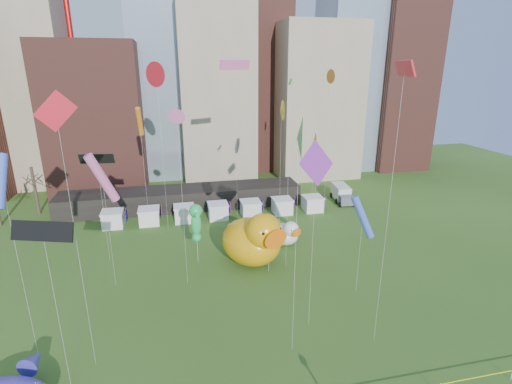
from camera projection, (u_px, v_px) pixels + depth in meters
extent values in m
cube|color=gray|center=(26.00, 71.00, 69.35)|extent=(14.00, 12.00, 42.00)
cube|color=brown|center=(96.00, 118.00, 68.72)|extent=(16.00, 14.00, 26.00)
cube|color=#8C9EB2|center=(160.00, 36.00, 74.12)|extent=(12.00, 12.00, 55.00)
cube|color=gray|center=(216.00, 92.00, 75.71)|extent=(14.00, 14.00, 34.00)
cube|color=brown|center=(259.00, 4.00, 78.07)|extent=(12.00, 12.00, 68.00)
cube|color=gray|center=(315.00, 102.00, 78.57)|extent=(16.00, 14.00, 30.00)
cube|color=#8C9EB2|center=(354.00, 56.00, 81.55)|extent=(14.00, 12.00, 48.00)
cube|color=brown|center=(399.00, 85.00, 83.60)|extent=(12.00, 12.00, 36.00)
cube|color=black|center=(183.00, 198.00, 62.12)|extent=(38.00, 6.00, 3.20)
cube|color=white|center=(113.00, 220.00, 54.66)|extent=(2.80, 2.80, 2.20)
cube|color=red|center=(126.00, 215.00, 54.87)|extent=(0.08, 1.40, 1.60)
cube|color=white|center=(149.00, 217.00, 55.68)|extent=(2.80, 2.80, 2.20)
cube|color=red|center=(162.00, 213.00, 55.90)|extent=(0.08, 1.40, 1.60)
cube|color=white|center=(184.00, 214.00, 56.71)|extent=(2.80, 2.80, 2.20)
cube|color=red|center=(196.00, 210.00, 56.92)|extent=(0.08, 1.40, 1.60)
cube|color=white|center=(218.00, 211.00, 57.73)|extent=(2.80, 2.80, 2.20)
cube|color=red|center=(230.00, 207.00, 57.95)|extent=(0.08, 1.40, 1.60)
cube|color=white|center=(251.00, 209.00, 58.76)|extent=(2.80, 2.80, 2.20)
cube|color=red|center=(262.00, 205.00, 58.97)|extent=(0.08, 1.40, 1.60)
cube|color=white|center=(282.00, 206.00, 59.79)|extent=(2.80, 2.80, 2.20)
cube|color=red|center=(293.00, 203.00, 60.00)|extent=(0.08, 1.40, 1.60)
cube|color=white|center=(312.00, 204.00, 60.81)|extent=(2.80, 2.80, 2.20)
cube|color=red|center=(323.00, 200.00, 61.03)|extent=(0.08, 1.40, 1.60)
cylinder|color=#382B21|center=(35.00, 191.00, 58.80)|extent=(0.44, 0.44, 7.50)
cylinder|color=white|center=(512.00, 374.00, 28.00)|extent=(0.06, 0.06, 0.90)
ellipsoid|color=orange|center=(251.00, 241.00, 44.22)|extent=(8.83, 9.43, 5.31)
ellipsoid|color=orange|center=(238.00, 234.00, 46.55)|extent=(2.15, 1.94, 2.15)
sphere|color=orange|center=(264.00, 231.00, 41.71)|extent=(5.22, 5.22, 3.99)
cone|color=orange|center=(273.00, 238.00, 40.44)|extent=(2.72, 2.50, 2.19)
sphere|color=white|center=(261.00, 233.00, 40.10)|extent=(0.72, 0.72, 0.72)
sphere|color=white|center=(278.00, 228.00, 41.30)|extent=(0.72, 0.72, 0.72)
sphere|color=black|center=(263.00, 234.00, 39.83)|extent=(0.36, 0.36, 0.36)
sphere|color=black|center=(280.00, 229.00, 41.03)|extent=(0.36, 0.36, 0.36)
ellipsoid|color=white|center=(285.00, 234.00, 49.32)|extent=(4.49, 4.79, 2.69)
ellipsoid|color=white|center=(277.00, 231.00, 50.49)|extent=(1.09, 0.99, 1.09)
sphere|color=white|center=(291.00, 229.00, 48.05)|extent=(2.65, 2.65, 2.02)
cone|color=orange|center=(295.00, 232.00, 47.41)|extent=(1.38, 1.27, 1.11)
sphere|color=white|center=(290.00, 230.00, 47.23)|extent=(0.36, 0.36, 0.36)
sphere|color=white|center=(297.00, 228.00, 47.84)|extent=(0.36, 0.36, 0.36)
sphere|color=black|center=(291.00, 230.00, 47.10)|extent=(0.18, 0.18, 0.18)
sphere|color=black|center=(298.00, 228.00, 47.71)|extent=(0.18, 0.18, 0.18)
cylinder|color=silver|center=(197.00, 243.00, 44.39)|extent=(0.03, 0.03, 4.82)
ellipsoid|color=green|center=(196.00, 224.00, 43.65)|extent=(1.26, 1.06, 3.00)
sphere|color=green|center=(196.00, 211.00, 43.01)|extent=(1.65, 1.65, 1.53)
cone|color=green|center=(196.00, 214.00, 42.40)|extent=(0.61, 1.00, 0.54)
sphere|color=green|center=(197.00, 237.00, 44.23)|extent=(1.07, 1.07, 1.07)
cylinder|color=silver|center=(269.00, 256.00, 42.56)|extent=(0.03, 0.03, 3.62)
ellipsoid|color=#5B43CB|center=(269.00, 241.00, 42.00)|extent=(1.07, 0.94, 2.37)
sphere|color=#5B43CB|center=(269.00, 231.00, 41.47)|extent=(1.44, 1.44, 1.21)
cone|color=#5B43CB|center=(271.00, 234.00, 40.98)|extent=(0.57, 0.83, 0.42)
sphere|color=#5B43CB|center=(269.00, 252.00, 42.47)|extent=(0.85, 0.85, 0.85)
cone|color=#543BA2|center=(34.00, 360.00, 28.05)|extent=(1.91, 2.07, 1.52)
cube|color=silver|center=(341.00, 192.00, 65.69)|extent=(2.81, 4.93, 2.34)
cube|color=#595960|center=(346.00, 200.00, 62.99)|extent=(2.35, 1.94, 1.50)
cylinder|color=black|center=(336.00, 201.00, 64.31)|extent=(0.34, 0.87, 0.84)
cylinder|color=black|center=(350.00, 200.00, 64.52)|extent=(0.34, 0.87, 0.84)
cylinder|color=black|center=(331.00, 195.00, 67.32)|extent=(0.34, 0.87, 0.84)
cylinder|color=black|center=(344.00, 195.00, 67.53)|extent=(0.34, 0.87, 0.84)
cylinder|color=silver|center=(388.00, 220.00, 28.89)|extent=(0.02, 0.02, 21.67)
cube|color=red|center=(405.00, 68.00, 25.54)|extent=(1.37, 3.44, 1.05)
cylinder|color=silver|center=(109.00, 234.00, 38.57)|extent=(0.02, 0.02, 11.62)
cylinder|color=pink|center=(102.00, 178.00, 36.77)|extent=(2.96, 2.60, 5.22)
cylinder|color=silver|center=(104.00, 212.00, 43.55)|extent=(0.02, 0.02, 12.29)
cube|color=black|center=(97.00, 159.00, 41.65)|extent=(3.71, 0.97, 1.12)
cylinder|color=silver|center=(288.00, 181.00, 41.14)|extent=(0.02, 0.02, 20.37)
cube|color=green|center=(291.00, 82.00, 37.99)|extent=(0.78, 2.02, 0.63)
cylinder|color=silver|center=(313.00, 183.00, 55.42)|extent=(0.02, 0.02, 11.75)
cone|color=yellow|center=(314.00, 142.00, 53.60)|extent=(1.06, 2.54, 2.56)
cylinder|color=silver|center=(21.00, 274.00, 28.39)|extent=(0.02, 0.02, 14.36)
cylinder|color=blue|center=(1.00, 181.00, 26.16)|extent=(0.98, 2.26, 3.72)
cylinder|color=silver|center=(327.00, 150.00, 55.72)|extent=(0.02, 0.02, 20.52)
cone|color=orange|center=(332.00, 76.00, 52.54)|extent=(0.25, 1.91, 1.91)
cylinder|color=silver|center=(312.00, 250.00, 31.87)|extent=(0.02, 0.02, 14.67)
cube|color=purple|center=(317.00, 164.00, 29.60)|extent=(3.43, 1.66, 3.79)
cylinder|color=silver|center=(163.00, 157.00, 50.47)|extent=(0.02, 0.02, 20.88)
cone|color=red|center=(156.00, 74.00, 47.23)|extent=(1.91, 2.82, 3.06)
cylinder|color=silver|center=(183.00, 206.00, 37.95)|extent=(0.02, 0.02, 17.45)
cone|color=pink|center=(177.00, 116.00, 35.25)|extent=(1.15, 0.99, 1.35)
cylinder|color=silver|center=(58.00, 314.00, 25.65)|extent=(0.02, 0.02, 12.09)
cube|color=black|center=(42.00, 231.00, 23.78)|extent=(4.01, 1.77, 1.23)
cylinder|color=silver|center=(295.00, 254.00, 28.46)|extent=(0.02, 0.02, 17.21)
cone|color=green|center=(299.00, 138.00, 25.79)|extent=(1.30, 2.83, 2.88)
cylinder|color=silver|center=(280.00, 172.00, 52.12)|extent=(0.02, 0.02, 16.44)
cone|color=yellow|center=(281.00, 110.00, 49.57)|extent=(0.70, 2.63, 2.61)
cylinder|color=silver|center=(359.00, 255.00, 37.98)|extent=(0.02, 0.02, 8.11)
cylinder|color=blue|center=(363.00, 217.00, 36.72)|extent=(2.56, 1.76, 4.25)
cylinder|color=silver|center=(145.00, 178.00, 51.54)|extent=(0.02, 0.02, 15.11)
cylinder|color=orange|center=(140.00, 122.00, 49.20)|extent=(0.78, 2.27, 3.82)
cylinder|color=silver|center=(78.00, 252.00, 26.60)|extent=(0.02, 0.02, 19.17)
cube|color=red|center=(56.00, 111.00, 23.63)|extent=(2.54, 0.49, 2.57)
cylinder|color=silver|center=(236.00, 157.00, 48.20)|extent=(0.02, 0.02, 21.98)
cube|color=pink|center=(235.00, 65.00, 44.80)|extent=(3.67, 1.22, 1.11)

